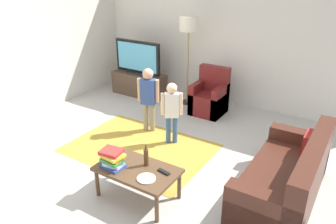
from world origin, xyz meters
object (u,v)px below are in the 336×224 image
(soda_can, at_px, (123,154))
(plate, at_px, (146,179))
(couch, at_px, (289,181))
(floor_lamp, at_px, (189,29))
(book_stack, at_px, (112,158))
(coffee_table, at_px, (137,172))
(child_near_tv, at_px, (148,94))
(bottle, at_px, (146,157))
(tv_remote, at_px, (164,172))
(tv, at_px, (138,58))
(tv_stand, at_px, (139,84))
(child_center, at_px, (172,108))
(armchair, at_px, (210,98))

(soda_can, relative_size, plate, 0.55)
(couch, xyz_separation_m, floor_lamp, (-2.60, 2.12, 1.25))
(book_stack, bearing_deg, coffee_table, 24.06)
(child_near_tv, relative_size, bottle, 4.00)
(tv_remote, bearing_deg, tv, 141.94)
(tv_stand, distance_m, plate, 3.82)
(tv, distance_m, child_near_tv, 1.76)
(bottle, height_order, tv_remote, bottle)
(tv, distance_m, floor_lamp, 1.34)
(child_center, relative_size, tv_remote, 6.07)
(tv, xyz_separation_m, coffee_table, (2.12, -2.87, -0.48))
(book_stack, xyz_separation_m, bottle, (0.33, 0.24, -0.00))
(tv, height_order, coffee_table, tv)
(coffee_table, bearing_deg, book_stack, -155.94)
(armchair, height_order, plate, armchair)
(child_near_tv, relative_size, book_stack, 3.67)
(tv_stand, relative_size, coffee_table, 1.20)
(plate, bearing_deg, tv, 128.15)
(tv, bearing_deg, floor_lamp, 8.71)
(child_center, bearing_deg, bottle, -71.75)
(tv_stand, xyz_separation_m, tv_remote, (2.44, -2.79, 0.19))
(tv, xyz_separation_m, bottle, (2.17, -2.75, -0.31))
(child_center, height_order, plate, child_center)
(bottle, height_order, plate, bottle)
(tv, xyz_separation_m, tv_remote, (2.44, -2.77, -0.42))
(floor_lamp, relative_size, child_near_tv, 1.57)
(armchair, xyz_separation_m, book_stack, (0.10, -2.97, 0.24))
(tv_stand, xyz_separation_m, plate, (2.35, -3.01, 0.18))
(tv_stand, relative_size, tv, 1.09)
(tv_stand, distance_m, soda_can, 3.34)
(book_stack, xyz_separation_m, soda_can, (-0.02, 0.22, -0.06))
(plate, bearing_deg, coffee_table, 151.42)
(tv, height_order, soda_can, tv)
(tv_stand, distance_m, book_stack, 3.54)
(tv_stand, bearing_deg, soda_can, -56.78)
(tv, xyz_separation_m, child_center, (1.75, -1.45, -0.23))
(armchair, height_order, floor_lamp, floor_lamp)
(child_center, height_order, coffee_table, child_center)
(couch, xyz_separation_m, tv_remote, (-1.28, -0.81, 0.14))
(child_near_tv, xyz_separation_m, bottle, (0.99, -1.45, -0.14))
(tv_remote, distance_m, plate, 0.24)
(tv_stand, xyz_separation_m, couch, (3.73, -1.97, 0.05))
(child_center, bearing_deg, tv, 140.28)
(armchair, height_order, child_near_tv, child_near_tv)
(floor_lamp, bearing_deg, tv, -171.29)
(tv, xyz_separation_m, book_stack, (1.85, -2.99, -0.31))
(tv, bearing_deg, tv_stand, 90.00)
(tv_stand, bearing_deg, coffee_table, -53.64)
(floor_lamp, relative_size, plate, 8.09)
(tv_stand, distance_m, floor_lamp, 1.73)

